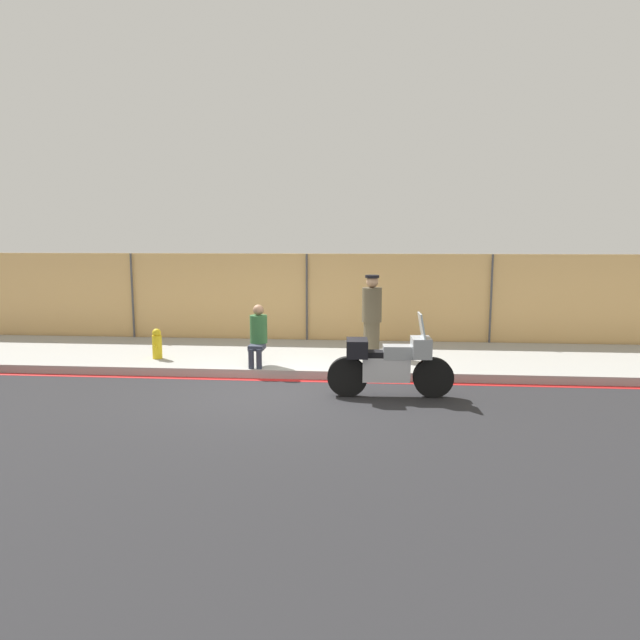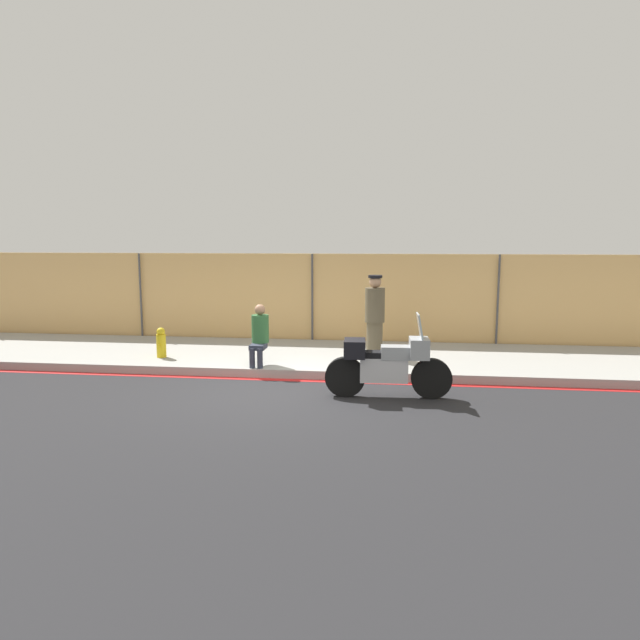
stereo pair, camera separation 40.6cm
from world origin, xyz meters
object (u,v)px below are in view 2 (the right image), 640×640
officer_standing (375,315)px  person_seated_on_curb (260,332)px  fire_hydrant (161,343)px  motorcycle (387,364)px

officer_standing → person_seated_on_curb: (-2.27, -1.18, -0.22)m
fire_hydrant → officer_standing: bearing=9.4°
motorcycle → person_seated_on_curb: motorcycle is taller
person_seated_on_curb → officer_standing: bearing=27.4°
motorcycle → officer_standing: 2.72m
motorcycle → officer_standing: officer_standing is taller
fire_hydrant → person_seated_on_curb: bearing=-10.8°
officer_standing → fire_hydrant: (-4.53, -0.75, -0.57)m
motorcycle → fire_hydrant: bearing=155.8°
officer_standing → fire_hydrant: bearing=-170.6°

